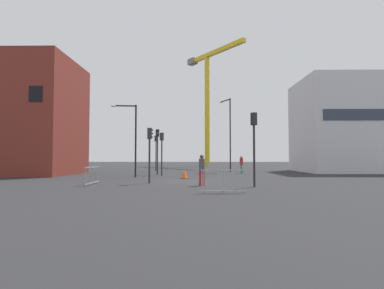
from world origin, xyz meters
TOP-DOWN VIEW (x-y plane):
  - ground at (0.00, 0.00)m, footprint 160.00×160.00m
  - brick_building at (-14.98, 7.72)m, footprint 7.40×8.36m
  - office_block at (16.70, 12.94)m, footprint 9.29×8.59m
  - construction_crane at (2.59, 33.52)m, footprint 9.66×12.13m
  - streetlamp_tall at (4.05, 12.83)m, footprint 1.15×1.86m
  - streetlamp_short at (-4.90, 3.84)m, footprint 2.10×0.38m
  - traffic_light_far at (-3.32, 7.91)m, footprint 0.36×0.38m
  - traffic_light_corner at (-2.72, 6.21)m, footprint 0.39×0.33m
  - traffic_light_median at (-2.60, -1.63)m, footprint 0.38×0.27m
  - traffic_light_crosswalk at (-4.43, 15.25)m, footprint 0.39×0.34m
  - traffic_light_verge at (3.56, -3.93)m, footprint 0.36×0.38m
  - pedestrian_walking at (4.92, 9.56)m, footprint 0.34×0.34m
  - pedestrian_waiting at (0.68, -3.19)m, footprint 0.34×0.34m
  - safety_barrier_left_run at (1.60, -6.80)m, footprint 2.10×0.29m
  - safety_barrier_mid_span at (1.59, 9.19)m, footprint 2.06×0.35m
  - safety_barrier_front at (-5.91, -2.55)m, footprint 0.08×2.49m
  - traffic_cone_striped at (-0.54, 2.46)m, footprint 0.66×0.66m

SIDE VIEW (x-z plane):
  - ground at x=0.00m, z-range 0.00..0.00m
  - traffic_cone_striped at x=-0.54m, z-range -0.02..0.65m
  - safety_barrier_mid_span at x=1.59m, z-range 0.02..1.10m
  - safety_barrier_left_run at x=1.60m, z-range 0.02..1.10m
  - safety_barrier_front at x=-5.91m, z-range 0.02..1.10m
  - pedestrian_waiting at x=0.68m, z-range 0.15..1.95m
  - pedestrian_walking at x=4.92m, z-range 0.15..1.97m
  - traffic_light_median at x=-2.60m, z-range 0.63..4.13m
  - traffic_light_corner at x=-2.72m, z-range 0.67..4.50m
  - traffic_light_verge at x=3.56m, z-range 0.70..4.83m
  - traffic_light_crosswalk at x=-4.43m, z-range 0.71..4.93m
  - traffic_light_far at x=-3.32m, z-range 0.72..5.00m
  - streetlamp_short at x=-4.90m, z-range 0.66..6.62m
  - streetlamp_tall at x=4.05m, z-range 0.72..8.93m
  - office_block at x=16.70m, z-range 0.00..10.24m
  - brick_building at x=-14.98m, z-range 0.00..10.84m
  - construction_crane at x=2.59m, z-range 3.26..24.08m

